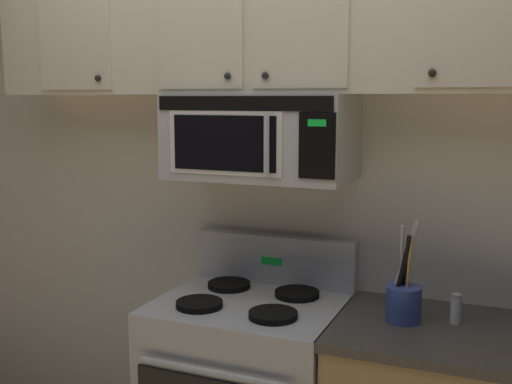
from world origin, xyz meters
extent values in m
cube|color=silver|center=(0.00, 0.79, 1.35)|extent=(5.20, 0.10, 2.70)
cylinder|color=#B7BABF|center=(0.00, 0.06, 0.74)|extent=(0.61, 0.03, 0.03)
cube|color=#B7BABF|center=(0.00, 0.70, 1.01)|extent=(0.76, 0.07, 0.22)
cube|color=#19D83F|center=(0.00, 0.67, 1.01)|extent=(0.10, 0.00, 0.04)
cylinder|color=black|center=(-0.16, 0.28, 0.91)|extent=(0.19, 0.19, 0.02)
cylinder|color=black|center=(0.16, 0.28, 0.91)|extent=(0.19, 0.19, 0.02)
cylinder|color=black|center=(-0.16, 0.56, 0.91)|extent=(0.19, 0.19, 0.02)
cylinder|color=black|center=(0.16, 0.56, 0.91)|extent=(0.19, 0.19, 0.02)
cube|color=#B7BABF|center=(0.00, 0.54, 1.57)|extent=(0.76, 0.39, 0.35)
cube|color=black|center=(0.00, 0.35, 1.72)|extent=(0.73, 0.01, 0.06)
cube|color=white|center=(-0.07, 0.35, 1.56)|extent=(0.49, 0.01, 0.25)
cube|color=black|center=(-0.08, 0.34, 1.56)|extent=(0.44, 0.01, 0.22)
cube|color=black|center=(0.30, 0.35, 1.56)|extent=(0.14, 0.01, 0.25)
cube|color=#19D83F|center=(0.30, 0.34, 1.65)|extent=(0.07, 0.00, 0.03)
cylinder|color=#B7BABF|center=(0.11, 0.32, 1.56)|extent=(0.02, 0.02, 0.23)
cube|color=beige|center=(0.00, 0.57, 2.02)|extent=(2.50, 0.33, 0.55)
cube|color=beige|center=(-0.83, 0.40, 2.02)|extent=(0.38, 0.01, 0.51)
sphere|color=black|center=(-0.70, 0.39, 1.82)|extent=(0.03, 0.03, 0.03)
cube|color=beige|center=(-0.21, 0.40, 2.02)|extent=(0.38, 0.01, 0.51)
sphere|color=black|center=(-0.08, 0.39, 1.82)|extent=(0.03, 0.03, 0.03)
cube|color=beige|center=(0.21, 0.40, 2.02)|extent=(0.38, 0.01, 0.51)
sphere|color=black|center=(0.08, 0.39, 1.82)|extent=(0.03, 0.03, 0.03)
cube|color=beige|center=(0.83, 0.40, 2.02)|extent=(0.38, 0.01, 0.51)
sphere|color=black|center=(0.70, 0.39, 1.82)|extent=(0.03, 0.03, 0.03)
cube|color=#423D38|center=(0.84, 0.43, 0.88)|extent=(0.93, 0.65, 0.03)
cylinder|color=#384C9E|center=(0.63, 0.44, 0.97)|extent=(0.13, 0.13, 0.14)
cylinder|color=silver|center=(0.62, 0.47, 1.13)|extent=(0.10, 0.05, 0.31)
cylinder|color=black|center=(0.63, 0.44, 1.11)|extent=(0.05, 0.09, 0.27)
cylinder|color=tan|center=(0.64, 0.43, 1.10)|extent=(0.03, 0.04, 0.26)
cylinder|color=black|center=(0.62, 0.44, 1.10)|extent=(0.06, 0.04, 0.26)
cylinder|color=#BCBCC1|center=(0.61, 0.46, 1.12)|extent=(0.02, 0.10, 0.30)
cylinder|color=white|center=(0.81, 0.49, 0.95)|extent=(0.04, 0.04, 0.10)
cylinder|color=#B7BABF|center=(0.81, 0.49, 1.01)|extent=(0.04, 0.04, 0.02)
camera|label=1|loc=(0.97, -1.82, 1.73)|focal=42.98mm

